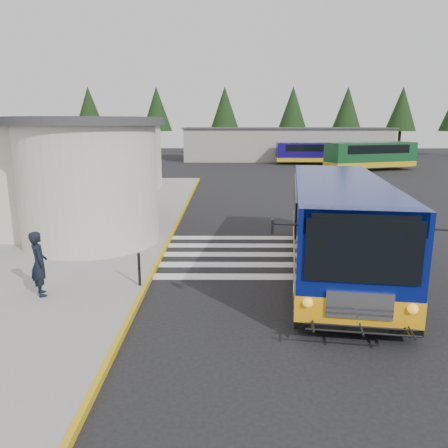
{
  "coord_description": "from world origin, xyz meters",
  "views": [
    {
      "loc": [
        -1.69,
        -16.24,
        4.73
      ],
      "look_at": [
        -1.79,
        -0.5,
        1.09
      ],
      "focal_mm": 35.0,
      "sensor_mm": 36.0,
      "label": 1
    }
  ],
  "objects_px": {
    "pedestrian_b": "(71,233)",
    "bollard": "(139,269)",
    "pedestrian_a": "(39,264)",
    "far_bus_a": "(312,152)",
    "transit_bus": "(338,229)",
    "far_bus_b": "(371,155)"
  },
  "relations": [
    {
      "from": "transit_bus",
      "to": "bollard",
      "type": "relative_size",
      "value": 11.14
    },
    {
      "from": "pedestrian_a",
      "to": "pedestrian_b",
      "type": "distance_m",
      "value": 3.96
    },
    {
      "from": "far_bus_a",
      "to": "far_bus_b",
      "type": "xyz_separation_m",
      "value": [
        4.72,
        -6.92,
        0.2
      ]
    },
    {
      "from": "pedestrian_b",
      "to": "far_bus_b",
      "type": "xyz_separation_m",
      "value": [
        20.35,
        30.16,
        0.69
      ]
    },
    {
      "from": "far_bus_a",
      "to": "transit_bus",
      "type": "bearing_deg",
      "value": 171.39
    },
    {
      "from": "transit_bus",
      "to": "bollard",
      "type": "height_order",
      "value": "transit_bus"
    },
    {
      "from": "transit_bus",
      "to": "pedestrian_b",
      "type": "xyz_separation_m",
      "value": [
        -9.14,
        1.54,
        -0.52
      ]
    },
    {
      "from": "far_bus_a",
      "to": "pedestrian_b",
      "type": "bearing_deg",
      "value": 158.07
    },
    {
      "from": "far_bus_b",
      "to": "pedestrian_b",
      "type": "bearing_deg",
      "value": 126.57
    },
    {
      "from": "pedestrian_b",
      "to": "bollard",
      "type": "xyz_separation_m",
      "value": [
        3.07,
        -3.19,
        -0.27
      ]
    },
    {
      "from": "far_bus_b",
      "to": "bollard",
      "type": "bearing_deg",
      "value": 133.19
    },
    {
      "from": "transit_bus",
      "to": "bollard",
      "type": "xyz_separation_m",
      "value": [
        -6.07,
        -1.65,
        -0.79
      ]
    },
    {
      "from": "far_bus_b",
      "to": "pedestrian_a",
      "type": "bearing_deg",
      "value": 130.4
    },
    {
      "from": "bollard",
      "to": "pedestrian_a",
      "type": "bearing_deg",
      "value": -164.01
    },
    {
      "from": "pedestrian_b",
      "to": "bollard",
      "type": "bearing_deg",
      "value": 16.76
    },
    {
      "from": "pedestrian_a",
      "to": "far_bus_a",
      "type": "height_order",
      "value": "far_bus_a"
    },
    {
      "from": "transit_bus",
      "to": "far_bus_b",
      "type": "distance_m",
      "value": 33.63
    },
    {
      "from": "far_bus_a",
      "to": "far_bus_b",
      "type": "relative_size",
      "value": 0.85
    },
    {
      "from": "pedestrian_b",
      "to": "bollard",
      "type": "relative_size",
      "value": 1.55
    },
    {
      "from": "pedestrian_a",
      "to": "pedestrian_b",
      "type": "xyz_separation_m",
      "value": [
        -0.53,
        3.92,
        -0.14
      ]
    },
    {
      "from": "pedestrian_a",
      "to": "far_bus_b",
      "type": "relative_size",
      "value": 0.18
    },
    {
      "from": "pedestrian_b",
      "to": "transit_bus",
      "type": "bearing_deg",
      "value": 53.33
    }
  ]
}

